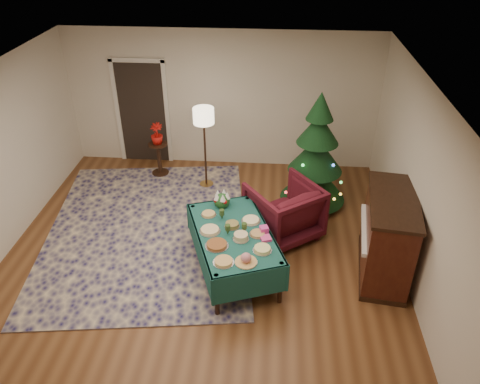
# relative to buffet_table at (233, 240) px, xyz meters

# --- Properties ---
(room_shell) EXTENTS (7.00, 7.00, 7.00)m
(room_shell) POSITION_rel_buffet_table_xyz_m (-0.52, -0.17, 0.80)
(room_shell) COLOR #593319
(room_shell) RESTS_ON ground
(doorway) EXTENTS (1.08, 0.04, 2.16)m
(doorway) POSITION_rel_buffet_table_xyz_m (-2.12, 3.31, 0.54)
(doorway) COLOR black
(doorway) RESTS_ON ground
(rug) EXTENTS (3.73, 4.59, 0.02)m
(rug) POSITION_rel_buffet_table_xyz_m (-1.51, 0.86, -0.54)
(rug) COLOR #151244
(rug) RESTS_ON ground
(buffet_table) EXTENTS (1.57, 2.01, 0.69)m
(buffet_table) POSITION_rel_buffet_table_xyz_m (0.00, 0.00, 0.00)
(buffet_table) COLOR black
(buffet_table) RESTS_ON ground
(platter_0) EXTENTS (0.28, 0.28, 0.04)m
(platter_0) POSITION_rel_buffet_table_xyz_m (-0.07, -0.66, 0.16)
(platter_0) COLOR silver
(platter_0) RESTS_ON buffet_table
(platter_1) EXTENTS (0.30, 0.30, 0.15)m
(platter_1) POSITION_rel_buffet_table_xyz_m (0.22, -0.63, 0.20)
(platter_1) COLOR silver
(platter_1) RESTS_ON buffet_table
(platter_2) EXTENTS (0.26, 0.26, 0.06)m
(platter_2) POSITION_rel_buffet_table_xyz_m (0.42, -0.38, 0.16)
(platter_2) COLOR silver
(platter_2) RESTS_ON buffet_table
(platter_3) EXTENTS (0.32, 0.32, 0.05)m
(platter_3) POSITION_rel_buffet_table_xyz_m (-0.19, -0.33, 0.16)
(platter_3) COLOR silver
(platter_3) RESTS_ON buffet_table
(platter_4) EXTENTS (0.23, 0.23, 0.09)m
(platter_4) POSITION_rel_buffet_table_xyz_m (0.12, -0.16, 0.18)
(platter_4) COLOR silver
(platter_4) RESTS_ON buffet_table
(platter_5) EXTENTS (0.23, 0.23, 0.04)m
(platter_5) POSITION_rel_buffet_table_xyz_m (0.34, -0.03, 0.15)
(platter_5) COLOR silver
(platter_5) RESTS_ON buffet_table
(platter_6) EXTENTS (0.30, 0.30, 0.05)m
(platter_6) POSITION_rel_buffet_table_xyz_m (-0.33, -0.01, 0.16)
(platter_6) COLOR silver
(platter_6) RESTS_ON buffet_table
(platter_7) EXTENTS (0.22, 0.22, 0.07)m
(platter_7) POSITION_rel_buffet_table_xyz_m (-0.03, 0.12, 0.17)
(platter_7) COLOR silver
(platter_7) RESTS_ON buffet_table
(platter_8) EXTENTS (0.28, 0.28, 0.04)m
(platter_8) POSITION_rel_buffet_table_xyz_m (0.23, 0.28, 0.15)
(platter_8) COLOR silver
(platter_8) RESTS_ON buffet_table
(platter_9) EXTENTS (0.22, 0.22, 0.04)m
(platter_9) POSITION_rel_buffet_table_xyz_m (-0.40, 0.39, 0.15)
(platter_9) COLOR silver
(platter_9) RESTS_ON buffet_table
(goblet_0) EXTENTS (0.07, 0.07, 0.16)m
(goblet_0) POSITION_rel_buffet_table_xyz_m (-0.20, 0.31, 0.22)
(goblet_0) COLOR #2D471E
(goblet_0) RESTS_ON buffet_table
(goblet_1) EXTENTS (0.07, 0.07, 0.16)m
(goblet_1) POSITION_rel_buffet_table_xyz_m (0.15, 0.00, 0.22)
(goblet_1) COLOR #2D471E
(goblet_1) RESTS_ON buffet_table
(goblet_2) EXTENTS (0.07, 0.07, 0.16)m
(goblet_2) POSITION_rel_buffet_table_xyz_m (-0.07, -0.06, 0.22)
(goblet_2) COLOR #2D471E
(goblet_2) RESTS_ON buffet_table
(napkin_stack) EXTENTS (0.18, 0.18, 0.04)m
(napkin_stack) POSITION_rel_buffet_table_xyz_m (0.46, -0.13, 0.15)
(napkin_stack) COLOR #E33F8A
(napkin_stack) RESTS_ON buffet_table
(gift_box) EXTENTS (0.14, 0.14, 0.09)m
(gift_box) POSITION_rel_buffet_table_xyz_m (0.43, 0.03, 0.18)
(gift_box) COLOR #D13A96
(gift_box) RESTS_ON buffet_table
(centerpiece) EXTENTS (0.25, 0.25, 0.28)m
(centerpiece) POSITION_rel_buffet_table_xyz_m (-0.23, 0.65, 0.26)
(centerpiece) COLOR #1E4C1E
(centerpiece) RESTS_ON buffet_table
(armchair) EXTENTS (1.34, 1.32, 1.01)m
(armchair) POSITION_rel_buffet_table_xyz_m (0.71, 0.93, -0.04)
(armchair) COLOR #490F1A
(armchair) RESTS_ON ground
(floor_lamp) EXTENTS (0.38, 0.38, 1.56)m
(floor_lamp) POSITION_rel_buffet_table_xyz_m (-0.74, 2.39, 0.77)
(floor_lamp) COLOR #A57F3F
(floor_lamp) RESTS_ON ground
(side_table) EXTENTS (0.37, 0.37, 0.66)m
(side_table) POSITION_rel_buffet_table_xyz_m (-1.72, 2.73, -0.23)
(side_table) COLOR black
(side_table) RESTS_ON ground
(potted_plant) EXTENTS (0.23, 0.42, 0.23)m
(potted_plant) POSITION_rel_buffet_table_xyz_m (-1.72, 2.73, 0.23)
(potted_plant) COLOR #BA130D
(potted_plant) RESTS_ON side_table
(christmas_tree) EXTENTS (1.51, 1.51, 2.08)m
(christmas_tree) POSITION_rel_buffet_table_xyz_m (1.23, 1.91, 0.38)
(christmas_tree) COLOR black
(christmas_tree) RESTS_ON ground
(piano) EXTENTS (0.85, 1.52, 1.25)m
(piano) POSITION_rel_buffet_table_xyz_m (2.15, 0.16, 0.06)
(piano) COLOR black
(piano) RESTS_ON ground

